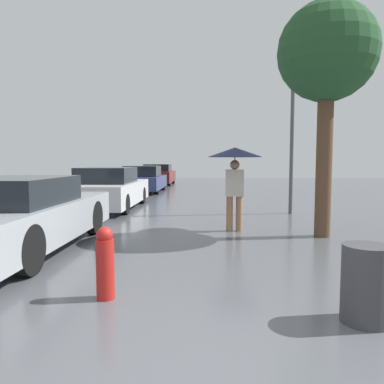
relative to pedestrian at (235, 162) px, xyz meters
name	(u,v)px	position (x,y,z in m)	size (l,w,h in m)	color
ground_plane	(231,384)	(-0.39, -5.50, -1.48)	(60.00, 60.00, 0.00)	#4C4F54
pedestrian	(235,162)	(0.00, 0.00, 0.00)	(1.17, 1.17, 1.77)	#9E7051
parked_car_nearest	(23,215)	(-3.64, -1.89, -0.89)	(1.68, 4.50, 1.23)	#9EA3A8
parked_car_second	(109,189)	(-3.67, 3.63, -0.88)	(1.77, 4.35, 1.29)	silver
parked_car_third	(143,180)	(-3.67, 9.76, -0.90)	(1.81, 3.91, 1.25)	navy
parked_car_farthest	(158,175)	(-3.68, 15.28, -0.87)	(1.80, 4.03, 1.27)	maroon
tree	(327,56)	(1.70, -0.50, 2.00)	(1.88, 1.88, 4.51)	brown
street_lamp	(293,111)	(1.77, 2.72, 1.39)	(0.28, 0.28, 4.58)	#515456
trash_bin	(366,284)	(0.90, -4.48, -1.11)	(0.44, 0.44, 0.73)	#38383D
fire_hydrant	(105,263)	(-1.66, -4.00, -1.08)	(0.20, 0.20, 0.79)	#B21E19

